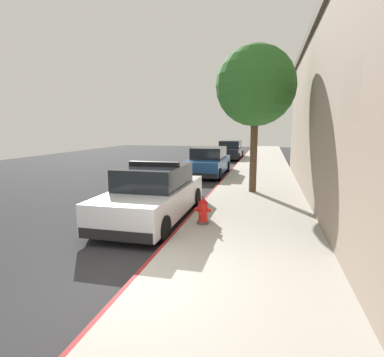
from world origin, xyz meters
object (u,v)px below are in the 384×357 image
at_px(street_tree, 256,86).
at_px(fire_hydrant, 203,211).
at_px(police_cruiser, 154,194).
at_px(parked_car_dark_far, 230,150).
at_px(parked_car_silver_ahead, 208,162).

bearing_deg(street_tree, fire_hydrant, -102.80).
relative_size(police_cruiser, parked_car_dark_far, 1.00).
height_order(police_cruiser, fire_hydrant, police_cruiser).
height_order(police_cruiser, parked_car_silver_ahead, police_cruiser).
distance_m(fire_hydrant, street_tree, 6.01).
bearing_deg(parked_car_silver_ahead, parked_car_dark_far, 89.52).
relative_size(fire_hydrant, street_tree, 0.14).
xyz_separation_m(parked_car_dark_far, street_tree, (2.60, -14.31, 3.44)).
height_order(parked_car_dark_far, street_tree, street_tree).
bearing_deg(police_cruiser, fire_hydrant, -19.21).
bearing_deg(police_cruiser, parked_car_dark_far, 89.96).
distance_m(police_cruiser, parked_car_silver_ahead, 8.87).
height_order(parked_car_dark_far, fire_hydrant, parked_car_dark_far).
height_order(parked_car_silver_ahead, fire_hydrant, parked_car_silver_ahead).
distance_m(parked_car_silver_ahead, street_tree, 6.48).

